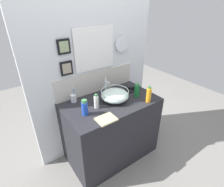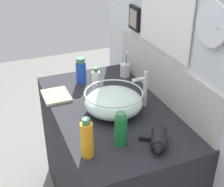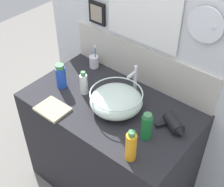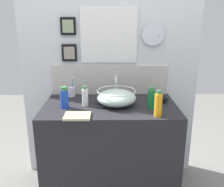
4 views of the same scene
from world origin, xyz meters
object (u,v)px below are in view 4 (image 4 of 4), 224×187
glass_bowl_sink (117,97)px  toothbrush_cup (72,92)px  faucet (116,85)px  soap_dispenser (151,98)px  shampoo_bottle (64,98)px  lotion_bottle (158,105)px  hand_towel (77,116)px  hair_drier (158,98)px  spray_bottle (85,97)px

glass_bowl_sink → toothbrush_cup: (-0.41, 0.25, -0.02)m
faucet → toothbrush_cup: bearing=170.4°
soap_dispenser → shampoo_bottle: 0.70m
lotion_bottle → hand_towel: bearing=-179.3°
faucet → hair_drier: size_ratio=1.08×
glass_bowl_sink → shampoo_bottle: size_ratio=1.84×
soap_dispenser → lotion_bottle: bearing=-82.6°
hand_towel → lotion_bottle: bearing=0.7°
lotion_bottle → soap_dispenser: bearing=97.4°
spray_bottle → soap_dispenser: bearing=-7.0°
toothbrush_cup → shampoo_bottle: 0.31m
faucet → toothbrush_cup: 0.42m
toothbrush_cup → shampoo_bottle: (-0.01, -0.31, 0.04)m
toothbrush_cup → spray_bottle: (0.15, -0.26, 0.03)m
glass_bowl_sink → hand_towel: bearing=-138.9°
lotion_bottle → spray_bottle: 0.60m
glass_bowl_sink → spray_bottle: size_ratio=1.92×
toothbrush_cup → spray_bottle: 0.30m
spray_bottle → hand_towel: size_ratio=0.87×
glass_bowl_sink → shampoo_bottle: 0.43m
lotion_bottle → toothbrush_cup: bearing=144.5°
hair_drier → hand_towel: 0.74m
hand_towel → faucet: bearing=56.2°
hair_drier → glass_bowl_sink: bearing=-168.4°
hair_drier → shampoo_bottle: size_ratio=1.14×
glass_bowl_sink → hand_towel: glass_bowl_sink is taller
glass_bowl_sink → hand_towel: size_ratio=1.67×
hair_drier → spray_bottle: (-0.62, -0.09, 0.04)m
faucet → shampoo_bottle: size_ratio=1.23×
lotion_bottle → hair_drier: bearing=78.3°
faucet → hand_towel: bearing=-123.8°
toothbrush_cup → soap_dispenser: bearing=-25.8°
glass_bowl_sink → faucet: faucet is taller
spray_bottle → hair_drier: bearing=7.8°
glass_bowl_sink → shampoo_bottle: shampoo_bottle is taller
glass_bowl_sink → spray_bottle: 0.26m
hair_drier → toothbrush_cup: bearing=167.0°
soap_dispenser → shampoo_bottle: shampoo_bottle is taller
faucet → lotion_bottle: 0.53m
hair_drier → hand_towel: (-0.66, -0.33, -0.03)m
toothbrush_cup → hair_drier: bearing=-13.0°
toothbrush_cup → lotion_bottle: (0.70, -0.50, 0.05)m
glass_bowl_sink → toothbrush_cup: toothbrush_cup is taller
toothbrush_cup → spray_bottle: toothbrush_cup is taller
hand_towel → shampoo_bottle: bearing=122.1°
glass_bowl_sink → spray_bottle: spray_bottle is taller
faucet → hair_drier: (0.36, -0.11, -0.09)m
lotion_bottle → spray_bottle: size_ratio=1.18×
lotion_bottle → glass_bowl_sink: bearing=139.9°
soap_dispenser → hand_towel: soap_dispenser is taller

